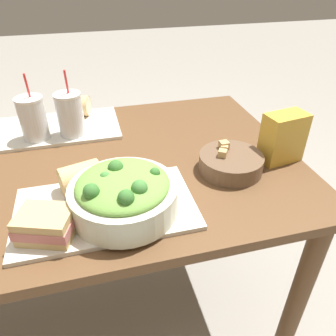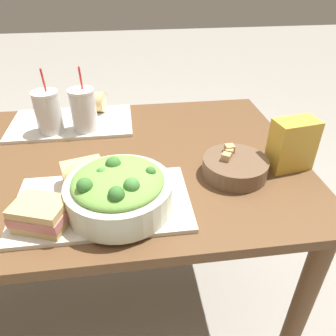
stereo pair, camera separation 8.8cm
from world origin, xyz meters
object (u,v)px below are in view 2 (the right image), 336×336
at_px(soup_bowl, 235,166).
at_px(drink_cup_dark, 48,113).
at_px(sandwich_near, 41,214).
at_px(chip_bag, 292,145).
at_px(drink_cup_red, 84,111).
at_px(baguette_near, 83,171).
at_px(baguette_far, 94,102).
at_px(salad_bowl, 119,190).

distance_m(soup_bowl, drink_cup_dark, 0.66).
bearing_deg(sandwich_near, chip_bag, 33.93).
bearing_deg(drink_cup_red, soup_bowl, -36.68).
xyz_separation_m(baguette_near, drink_cup_red, (-0.02, 0.33, 0.03)).
xyz_separation_m(baguette_far, drink_cup_red, (-0.02, -0.16, 0.03)).
bearing_deg(sandwich_near, baguette_far, 102.11).
bearing_deg(baguette_near, drink_cup_red, -12.20).
bearing_deg(baguette_far, salad_bowl, -154.75).
distance_m(salad_bowl, chip_bag, 0.52).
distance_m(sandwich_near, drink_cup_red, 0.49).
bearing_deg(sandwich_near, drink_cup_red, 102.17).
height_order(salad_bowl, baguette_far, salad_bowl).
bearing_deg(drink_cup_red, sandwich_near, -97.44).
relative_size(soup_bowl, drink_cup_dark, 0.84).
bearing_deg(sandwich_near, drink_cup_dark, 116.16).
bearing_deg(salad_bowl, baguette_near, 130.18).
bearing_deg(sandwich_near, baguette_near, 81.34).
bearing_deg(soup_bowl, salad_bowl, -160.93).
height_order(salad_bowl, sandwich_near, salad_bowl).
relative_size(soup_bowl, chip_bag, 1.22).
xyz_separation_m(baguette_far, chip_bag, (0.60, -0.47, 0.03)).
height_order(salad_bowl, soup_bowl, salad_bowl).
bearing_deg(drink_cup_dark, chip_bag, -22.98).
bearing_deg(salad_bowl, baguette_far, 98.85).
bearing_deg(chip_bag, sandwich_near, -174.68).
relative_size(salad_bowl, drink_cup_red, 1.16).
bearing_deg(drink_cup_red, salad_bowl, -75.49).
xyz_separation_m(soup_bowl, baguette_far, (-0.43, 0.49, 0.02)).
relative_size(sandwich_near, chip_bag, 0.95).
relative_size(sandwich_near, drink_cup_red, 0.65).
xyz_separation_m(soup_bowl, drink_cup_dark, (-0.57, 0.33, 0.05)).
height_order(drink_cup_red, chip_bag, drink_cup_red).
distance_m(sandwich_near, baguette_near, 0.18).
bearing_deg(soup_bowl, sandwich_near, -163.04).
relative_size(drink_cup_dark, drink_cup_red, 0.99).
bearing_deg(chip_bag, soup_bowl, 177.21).
distance_m(baguette_near, chip_bag, 0.60).
xyz_separation_m(salad_bowl, soup_bowl, (0.33, 0.11, -0.04)).
distance_m(baguette_far, drink_cup_red, 0.16).
bearing_deg(chip_bag, baguette_near, 172.86).
distance_m(baguette_far, chip_bag, 0.76).
xyz_separation_m(salad_bowl, chip_bag, (0.50, 0.13, 0.01)).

